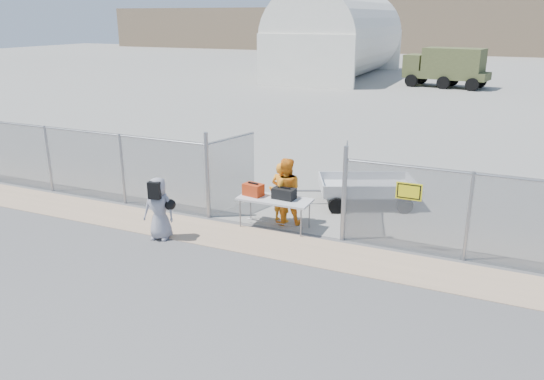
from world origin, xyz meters
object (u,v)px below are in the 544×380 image
at_px(folding_table, 275,213).
at_px(security_worker_left, 281,192).
at_px(utility_trailer, 366,191).
at_px(security_worker_right, 285,191).
at_px(visitor, 159,208).

xyz_separation_m(folding_table, security_worker_left, (-0.02, 0.52, 0.44)).
relative_size(folding_table, utility_trailer, 0.54).
distance_m(security_worker_left, security_worker_right, 0.23).
bearing_deg(utility_trailer, security_worker_right, -147.92).
xyz_separation_m(folding_table, visitor, (-2.43, -1.89, 0.40)).
xyz_separation_m(security_worker_right, utility_trailer, (1.66, 2.49, -0.50)).
distance_m(visitor, utility_trailer, 6.39).
bearing_deg(utility_trailer, visitor, -155.92).
bearing_deg(utility_trailer, folding_table, -146.39).
bearing_deg(visitor, security_worker_right, 30.13).
height_order(visitor, utility_trailer, visitor).
height_order(folding_table, security_worker_right, security_worker_right).
distance_m(folding_table, visitor, 3.10).
bearing_deg(security_worker_left, visitor, 53.45).
height_order(folding_table, utility_trailer, utility_trailer).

